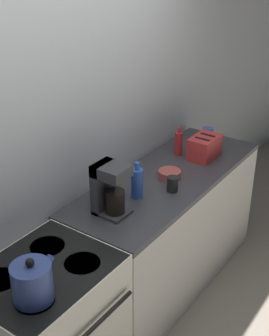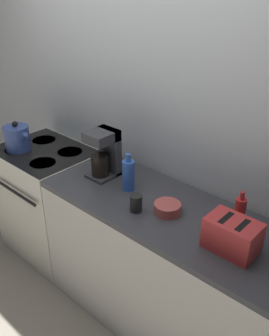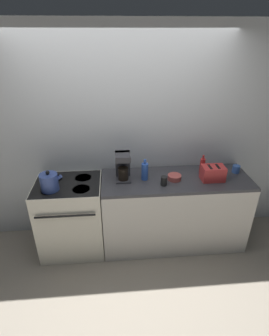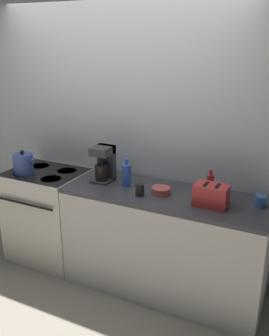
{
  "view_description": "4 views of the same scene",
  "coord_description": "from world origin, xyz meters",
  "px_view_note": "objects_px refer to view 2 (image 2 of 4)",
  "views": [
    {
      "loc": [
        -1.9,
        -1.17,
        2.48
      ],
      "look_at": [
        0.23,
        0.34,
        1.15
      ],
      "focal_mm": 50.0,
      "sensor_mm": 36.0,
      "label": 1
    },
    {
      "loc": [
        1.66,
        -1.16,
        2.19
      ],
      "look_at": [
        0.3,
        0.32,
        1.11
      ],
      "focal_mm": 40.0,
      "sensor_mm": 36.0,
      "label": 2
    },
    {
      "loc": [
        -0.09,
        -2.29,
        2.47
      ],
      "look_at": [
        0.14,
        0.39,
        1.06
      ],
      "focal_mm": 28.0,
      "sensor_mm": 36.0,
      "label": 3
    },
    {
      "loc": [
        1.66,
        -2.41,
        2.17
      ],
      "look_at": [
        0.29,
        0.39,
        1.09
      ],
      "focal_mm": 40.0,
      "sensor_mm": 36.0,
      "label": 4
    }
  ],
  "objects_px": {
    "cup_black": "(136,203)",
    "coffee_maker": "(105,152)",
    "bowl": "(167,208)",
    "bottle_blue": "(128,175)",
    "stove": "(50,200)",
    "toaster": "(232,235)",
    "kettle": "(17,138)",
    "bottle_red": "(240,213)"
  },
  "relations": [
    {
      "from": "kettle",
      "to": "bottle_blue",
      "type": "relative_size",
      "value": 0.97
    },
    {
      "from": "stove",
      "to": "coffee_maker",
      "type": "xyz_separation_m",
      "value": [
        0.64,
        0.06,
        0.63
      ]
    },
    {
      "from": "toaster",
      "to": "cup_black",
      "type": "bearing_deg",
      "value": -173.14
    },
    {
      "from": "coffee_maker",
      "to": "cup_black",
      "type": "xyz_separation_m",
      "value": [
        0.44,
        -0.18,
        -0.12
      ]
    },
    {
      "from": "kettle",
      "to": "stove",
      "type": "bearing_deg",
      "value": 35.9
    },
    {
      "from": "coffee_maker",
      "to": "bottle_blue",
      "type": "bearing_deg",
      "value": -7.68
    },
    {
      "from": "kettle",
      "to": "toaster",
      "type": "bearing_deg",
      "value": 2.04
    },
    {
      "from": "kettle",
      "to": "bottle_blue",
      "type": "distance_m",
      "value": 1.05
    },
    {
      "from": "bottle_blue",
      "to": "stove",
      "type": "bearing_deg",
      "value": -178.27
    },
    {
      "from": "stove",
      "to": "toaster",
      "type": "xyz_separation_m",
      "value": [
        1.66,
        -0.05,
        0.54
      ]
    },
    {
      "from": "stove",
      "to": "kettle",
      "type": "relative_size",
      "value": 3.89
    },
    {
      "from": "coffee_maker",
      "to": "cup_black",
      "type": "bearing_deg",
      "value": -22.06
    },
    {
      "from": "bottle_blue",
      "to": "cup_black",
      "type": "xyz_separation_m",
      "value": [
        0.2,
        -0.15,
        -0.05
      ]
    },
    {
      "from": "kettle",
      "to": "bottle_red",
      "type": "height_order",
      "value": "kettle"
    },
    {
      "from": "bowl",
      "to": "bottle_blue",
      "type": "bearing_deg",
      "value": 173.87
    },
    {
      "from": "toaster",
      "to": "bottle_blue",
      "type": "bearing_deg",
      "value": 174.35
    },
    {
      "from": "kettle",
      "to": "bowl",
      "type": "relative_size",
      "value": 1.54
    },
    {
      "from": "kettle",
      "to": "bowl",
      "type": "bearing_deg",
      "value": 4.33
    },
    {
      "from": "bowl",
      "to": "stove",
      "type": "bearing_deg",
      "value": 179.53
    },
    {
      "from": "cup_black",
      "to": "coffee_maker",
      "type": "bearing_deg",
      "value": 157.94
    },
    {
      "from": "stove",
      "to": "kettle",
      "type": "distance_m",
      "value": 0.59
    },
    {
      "from": "stove",
      "to": "bowl",
      "type": "xyz_separation_m",
      "value": [
        1.23,
        -0.01,
        0.49
      ]
    },
    {
      "from": "coffee_maker",
      "to": "bottle_red",
      "type": "xyz_separation_m",
      "value": [
        0.96,
        0.08,
        -0.08
      ]
    },
    {
      "from": "stove",
      "to": "cup_black",
      "type": "distance_m",
      "value": 1.2
    },
    {
      "from": "toaster",
      "to": "bowl",
      "type": "distance_m",
      "value": 0.44
    },
    {
      "from": "bottle_red",
      "to": "cup_black",
      "type": "distance_m",
      "value": 0.58
    },
    {
      "from": "bottle_blue",
      "to": "cup_black",
      "type": "bearing_deg",
      "value": -36.54
    },
    {
      "from": "toaster",
      "to": "bowl",
      "type": "relative_size",
      "value": 1.66
    },
    {
      "from": "stove",
      "to": "toaster",
      "type": "bearing_deg",
      "value": -1.73
    },
    {
      "from": "bottle_blue",
      "to": "bottle_red",
      "type": "height_order",
      "value": "bottle_blue"
    },
    {
      "from": "stove",
      "to": "toaster",
      "type": "relative_size",
      "value": 3.63
    },
    {
      "from": "kettle",
      "to": "coffee_maker",
      "type": "relative_size",
      "value": 0.74
    },
    {
      "from": "kettle",
      "to": "bottle_red",
      "type": "relative_size",
      "value": 1.08
    },
    {
      "from": "toaster",
      "to": "coffee_maker",
      "type": "distance_m",
      "value": 1.03
    },
    {
      "from": "coffee_maker",
      "to": "bottle_red",
      "type": "distance_m",
      "value": 0.97
    },
    {
      "from": "bottle_blue",
      "to": "cup_black",
      "type": "relative_size",
      "value": 2.38
    },
    {
      "from": "bottle_blue",
      "to": "bottle_red",
      "type": "relative_size",
      "value": 1.11
    },
    {
      "from": "kettle",
      "to": "cup_black",
      "type": "bearing_deg",
      "value": -0.21
    },
    {
      "from": "stove",
      "to": "cup_black",
      "type": "height_order",
      "value": "cup_black"
    },
    {
      "from": "cup_black",
      "to": "toaster",
      "type": "bearing_deg",
      "value": 6.86
    },
    {
      "from": "stove",
      "to": "kettle",
      "type": "xyz_separation_m",
      "value": [
        -0.16,
        -0.12,
        0.56
      ]
    },
    {
      "from": "coffee_maker",
      "to": "bowl",
      "type": "distance_m",
      "value": 0.61
    }
  ]
}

